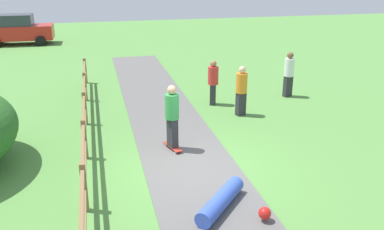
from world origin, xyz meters
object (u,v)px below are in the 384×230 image
object	(u,v)px
bystander_white	(289,72)
skater_fallen	(224,202)
bystander_orange	(241,89)
bystander_red	(213,81)
parked_car_red	(18,30)
skater_riding	(172,114)

from	to	relation	value
bystander_white	skater_fallen	bearing A→B (deg)	-124.64
skater_fallen	bystander_orange	xyz separation A→B (m)	(2.35, 5.47, 0.75)
bystander_red	bystander_white	distance (m)	3.14
bystander_red	parked_car_red	bearing A→B (deg)	120.71
skater_fallen	bystander_orange	world-z (taller)	bystander_orange
bystander_white	parked_car_red	world-z (taller)	parked_car_red
skater_fallen	bystander_white	xyz separation A→B (m)	(4.88, 7.07, 0.77)
bystander_orange	parked_car_red	world-z (taller)	parked_car_red
skater_fallen	bystander_white	size ratio (longest dim) A/B	0.88
bystander_white	bystander_orange	world-z (taller)	bystander_white
bystander_red	bystander_orange	xyz separation A→B (m)	(0.60, -1.34, 0.04)
bystander_orange	parked_car_red	xyz separation A→B (m)	(-9.38, 16.11, 0.01)
bystander_white	bystander_orange	size ratio (longest dim) A/B	1.02
parked_car_red	skater_fallen	bearing A→B (deg)	-71.97
bystander_red	bystander_orange	bearing A→B (deg)	-65.66
skater_riding	parked_car_red	world-z (taller)	parked_car_red
parked_car_red	bystander_white	bearing A→B (deg)	-50.63
bystander_white	parked_car_red	distance (m)	18.77
bystander_orange	skater_riding	bearing A→B (deg)	-141.55
skater_fallen	bystander_orange	size ratio (longest dim) A/B	0.90
bystander_red	bystander_white	size ratio (longest dim) A/B	0.94
skater_riding	bystander_white	size ratio (longest dim) A/B	1.05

